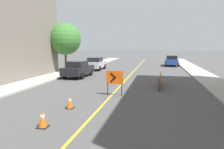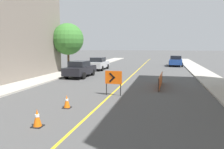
# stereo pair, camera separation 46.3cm
# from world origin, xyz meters

# --- Properties ---
(lane_stripe) EXTENTS (0.12, 56.17, 0.01)m
(lane_stripe) POSITION_xyz_m (0.00, 28.08, 0.00)
(lane_stripe) COLOR gold
(lane_stripe) RESTS_ON ground_plane
(sidewalk_left) EXTENTS (2.36, 56.17, 0.12)m
(sidewalk_left) POSITION_xyz_m (-7.33, 28.08, 0.06)
(sidewalk_left) COLOR #ADA89E
(sidewalk_left) RESTS_ON ground_plane
(sidewalk_right) EXTENTS (2.36, 56.17, 0.12)m
(sidewalk_right) POSITION_xyz_m (7.33, 28.08, 0.06)
(sidewalk_right) COLOR #ADA89E
(sidewalk_right) RESTS_ON ground_plane
(traffic_cone_fourth) EXTENTS (0.40, 0.40, 0.69)m
(traffic_cone_fourth) POSITION_xyz_m (-1.44, 11.41, 0.34)
(traffic_cone_fourth) COLOR black
(traffic_cone_fourth) RESTS_ON ground_plane
(traffic_cone_fifth) EXTENTS (0.38, 0.38, 0.65)m
(traffic_cone_fifth) POSITION_xyz_m (-1.44, 14.00, 0.32)
(traffic_cone_fifth) COLOR black
(traffic_cone_fifth) RESTS_ON ground_plane
(arrow_barricade_primary) EXTENTS (1.05, 0.12, 1.53)m
(arrow_barricade_primary) POSITION_xyz_m (0.19, 17.15, 1.07)
(arrow_barricade_primary) COLOR #EF560C
(arrow_barricade_primary) RESTS_ON ground_plane
(safety_mesh_fence) EXTENTS (0.24, 4.12, 0.92)m
(safety_mesh_fence) POSITION_xyz_m (2.96, 20.78, 0.46)
(safety_mesh_fence) COLOR #EF560C
(safety_mesh_fence) RESTS_ON ground_plane
(parked_car_curb_near) EXTENTS (2.00, 4.38, 1.59)m
(parked_car_curb_near) POSITION_xyz_m (-4.80, 24.24, 0.80)
(parked_car_curb_near) COLOR black
(parked_car_curb_near) RESTS_ON ground_plane
(parked_car_curb_mid) EXTENTS (1.93, 4.31, 1.59)m
(parked_car_curb_mid) POSITION_xyz_m (-4.96, 30.98, 0.80)
(parked_car_curb_mid) COLOR #B7B7BC
(parked_car_curb_mid) RESTS_ON ground_plane
(parked_car_curb_far) EXTENTS (2.03, 4.39, 1.59)m
(parked_car_curb_far) POSITION_xyz_m (4.91, 38.45, 0.80)
(parked_car_curb_far) COLOR navy
(parked_car_curb_far) RESTS_ON ground_plane
(street_tree_left_near) EXTENTS (3.55, 3.55, 5.44)m
(street_tree_left_near) POSITION_xyz_m (-7.45, 27.42, 3.78)
(street_tree_left_near) COLOR #4C3823
(street_tree_left_near) RESTS_ON sidewalk_left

